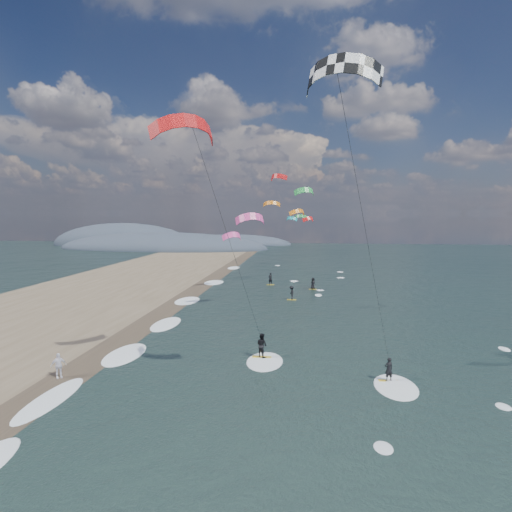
# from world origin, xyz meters

# --- Properties ---
(ground) EXTENTS (260.00, 260.00, 0.00)m
(ground) POSITION_xyz_m (0.00, 0.00, 0.00)
(ground) COLOR black
(ground) RESTS_ON ground
(wet_sand_strip) EXTENTS (3.00, 240.00, 0.00)m
(wet_sand_strip) POSITION_xyz_m (-12.00, 10.00, 0.00)
(wet_sand_strip) COLOR #382D23
(wet_sand_strip) RESTS_ON ground
(coastal_hills) EXTENTS (80.00, 41.00, 15.00)m
(coastal_hills) POSITION_xyz_m (-44.84, 107.86, 0.00)
(coastal_hills) COLOR #3D4756
(coastal_hills) RESTS_ON ground
(kitesurfer_near_a) EXTENTS (7.62, 8.78, 18.38)m
(kitesurfer_near_a) POSITION_xyz_m (5.49, -1.77, 13.65)
(kitesurfer_near_a) COLOR yellow
(kitesurfer_near_a) RESTS_ON ground
(kitesurfer_near_b) EXTENTS (7.15, 9.22, 16.75)m
(kitesurfer_near_b) POSITION_xyz_m (-2.30, 2.23, 11.21)
(kitesurfer_near_b) COLOR yellow
(kitesurfer_near_b) RESTS_ON ground
(far_kitesurfers) EXTENTS (7.36, 11.76, 1.84)m
(far_kitesurfers) POSITION_xyz_m (1.46, 32.63, 0.88)
(far_kitesurfers) COLOR yellow
(far_kitesurfers) RESTS_ON ground
(bg_kite_field) EXTENTS (13.57, 73.48, 10.71)m
(bg_kite_field) POSITION_xyz_m (-0.61, 58.19, 11.60)
(bg_kite_field) COLOR green
(bg_kite_field) RESTS_ON ground
(shoreline_surf) EXTENTS (2.40, 79.40, 0.11)m
(shoreline_surf) POSITION_xyz_m (-10.80, 14.75, 0.00)
(shoreline_surf) COLOR white
(shoreline_surf) RESTS_ON ground
(beach_walker) EXTENTS (0.98, 0.95, 1.64)m
(beach_walker) POSITION_xyz_m (-12.56, 1.09, 0.82)
(beach_walker) COLOR white
(beach_walker) RESTS_ON ground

